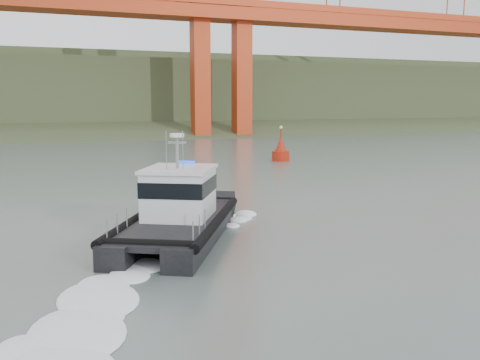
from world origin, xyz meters
The scene contains 4 objects.
ground centered at (0.00, 0.00, 0.00)m, with size 400.00×400.00×0.00m, color slate.
headlands centered at (0.00, 125.50, 7.05)m, with size 500.00×105.36×27.12m.
patrol_boat centered at (-4.36, 5.55, 1.29)m, with size 8.50×11.15×5.15m.
nav_buoy centered at (14.82, 34.59, 1.07)m, with size 1.95×1.95×4.07m.
Camera 1 is at (-10.54, -18.53, 6.40)m, focal length 40.00 mm.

